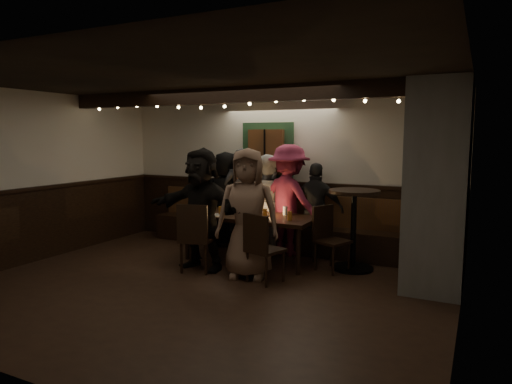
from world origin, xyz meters
The scene contains 13 objects.
room centered at (1.07, 1.42, 1.07)m, with size 6.02×5.01×2.62m.
dining_table centered at (-0.01, 1.40, 0.66)m, with size 2.01×0.86×0.87m.
chair_near_left centered at (-0.42, 0.51, 0.55)m, with size 0.53×0.53×0.98m.
chair_near_right centered at (0.61, 0.49, 0.52)m, with size 0.52×0.52×0.92m.
chair_end centered at (1.20, 1.49, 0.52)m, with size 0.55×0.55×0.92m.
high_top centered at (1.53, 1.66, 0.73)m, with size 0.73×0.73×1.16m.
person_a centered at (-0.85, 2.11, 0.83)m, with size 0.81×0.53×1.65m, color black.
person_b centered at (-0.51, 2.06, 0.86)m, with size 0.63×0.41×1.72m, color #28272A.
person_c centered at (-0.06, 2.16, 0.81)m, with size 0.79×0.61×1.62m, color #BDBCBA.
person_d centered at (0.37, 2.02, 0.89)m, with size 1.15×0.66×1.79m, color maroon.
person_e centered at (0.79, 2.16, 0.75)m, with size 0.88×0.37×1.50m, color #242425.
person_f centered at (-0.45, 0.72, 0.88)m, with size 1.63×0.52×1.76m, color black.
person_g centered at (0.33, 0.66, 0.88)m, with size 0.86×0.56×1.76m, color brown.
Camera 1 is at (3.13, -4.72, 1.92)m, focal length 32.00 mm.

